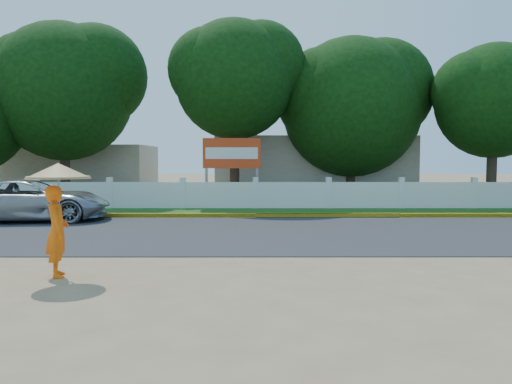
# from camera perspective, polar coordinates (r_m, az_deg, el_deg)

# --- Properties ---
(ground) EXTENTS (120.00, 120.00, 0.00)m
(ground) POSITION_cam_1_polar(r_m,az_deg,el_deg) (9.48, 0.02, -8.67)
(ground) COLOR #9E8460
(ground) RESTS_ON ground
(road) EXTENTS (60.00, 7.00, 0.02)m
(road) POSITION_cam_1_polar(r_m,az_deg,el_deg) (13.90, -0.02, -4.63)
(road) COLOR #38383A
(road) RESTS_ON ground
(grass_verge) EXTENTS (60.00, 3.50, 0.03)m
(grass_verge) POSITION_cam_1_polar(r_m,az_deg,el_deg) (19.11, -0.04, -2.31)
(grass_verge) COLOR #2D601E
(grass_verge) RESTS_ON ground
(curb) EXTENTS (40.00, 0.18, 0.16)m
(curb) POSITION_cam_1_polar(r_m,az_deg,el_deg) (17.41, -0.03, -2.70)
(curb) COLOR yellow
(curb) RESTS_ON ground
(fence) EXTENTS (40.00, 0.10, 1.10)m
(fence) POSITION_cam_1_polar(r_m,az_deg,el_deg) (20.51, -0.04, -0.40)
(fence) COLOR silver
(fence) RESTS_ON ground
(building_near) EXTENTS (10.00, 6.00, 3.20)m
(building_near) POSITION_cam_1_polar(r_m,az_deg,el_deg) (27.42, 6.23, 2.83)
(building_near) COLOR #B7AD99
(building_near) RESTS_ON ground
(building_far) EXTENTS (8.00, 5.00, 2.80)m
(building_far) POSITION_cam_1_polar(r_m,az_deg,el_deg) (29.97, -19.56, 2.33)
(building_far) COLOR #B7AD99
(building_far) RESTS_ON ground
(vehicle) EXTENTS (5.24, 3.00, 1.38)m
(vehicle) POSITION_cam_1_polar(r_m,az_deg,el_deg) (17.94, -24.32, -0.89)
(vehicle) COLOR #9FA2A7
(vehicle) RESTS_ON ground
(monk_with_parasol) EXTENTS (1.09, 1.09, 1.98)m
(monk_with_parasol) POSITION_cam_1_polar(r_m,az_deg,el_deg) (9.26, -21.73, -1.17)
(monk_with_parasol) COLOR #F0600C
(monk_with_parasol) RESTS_ON ground
(billboard) EXTENTS (2.50, 0.13, 2.95)m
(billboard) POSITION_cam_1_polar(r_m,az_deg,el_deg) (21.58, -2.79, 4.03)
(billboard) COLOR gray
(billboard) RESTS_ON ground
(tree_row) EXTENTS (39.11, 8.12, 9.23)m
(tree_row) POSITION_cam_1_polar(r_m,az_deg,el_deg) (23.91, 10.35, 10.96)
(tree_row) COLOR #473828
(tree_row) RESTS_ON ground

